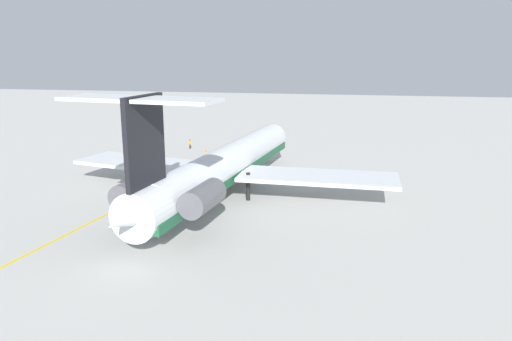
# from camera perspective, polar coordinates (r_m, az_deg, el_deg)

# --- Properties ---
(ground) EXTENTS (286.75, 286.75, 0.00)m
(ground) POSITION_cam_1_polar(r_m,az_deg,el_deg) (67.21, -9.77, -1.64)
(ground) COLOR #ADADA8
(main_jetliner) EXTENTS (47.97, 42.46, 13.98)m
(main_jetliner) POSITION_cam_1_polar(r_m,az_deg,el_deg) (59.82, -4.17, 0.37)
(main_jetliner) COLOR silver
(main_jetliner) RESTS_ON ground
(ground_crew_near_nose) EXTENTS (0.41, 0.28, 1.73)m
(ground_crew_near_nose) POSITION_cam_1_polar(r_m,az_deg,el_deg) (90.18, -11.67, 2.93)
(ground_crew_near_nose) COLOR black
(ground_crew_near_nose) RESTS_ON ground
(ground_crew_near_tail) EXTENTS (0.29, 0.45, 1.79)m
(ground_crew_near_tail) POSITION_cam_1_polar(r_m,az_deg,el_deg) (90.88, -7.68, 3.20)
(ground_crew_near_tail) COLOR black
(ground_crew_near_tail) RESTS_ON ground
(ground_crew_portside) EXTENTS (0.27, 0.41, 1.70)m
(ground_crew_portside) POSITION_cam_1_polar(r_m,az_deg,el_deg) (92.68, -12.75, 3.16)
(ground_crew_portside) COLOR black
(ground_crew_portside) RESTS_ON ground
(safety_cone_nose) EXTENTS (0.40, 0.40, 0.55)m
(safety_cone_nose) POSITION_cam_1_polar(r_m,az_deg,el_deg) (88.13, -5.81, 2.36)
(safety_cone_nose) COLOR #EA590F
(safety_cone_nose) RESTS_ON ground
(taxiway_centreline) EXTENTS (90.75, 13.64, 0.01)m
(taxiway_centreline) POSITION_cam_1_polar(r_m,az_deg,el_deg) (64.96, -11.67, -2.27)
(taxiway_centreline) COLOR gold
(taxiway_centreline) RESTS_ON ground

